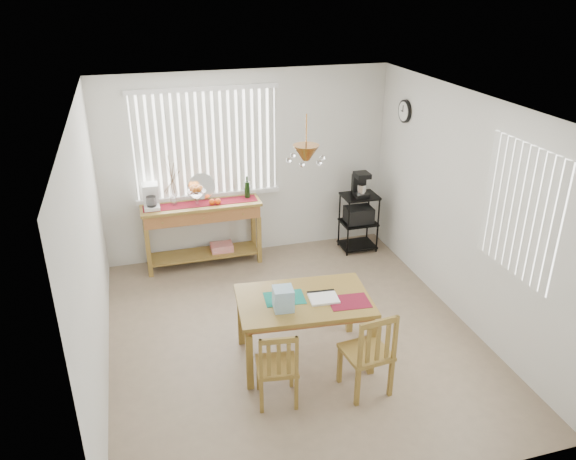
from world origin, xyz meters
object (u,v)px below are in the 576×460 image
object	(u,v)px
wire_cart	(359,217)
chair_right	(368,353)
sideboard	(203,219)
cart_items	(360,184)
dining_table	(304,306)
chair_left	(277,367)

from	to	relation	value
wire_cart	chair_right	xyz separation A→B (m)	(-1.12, -2.94, -0.06)
sideboard	chair_right	xyz separation A→B (m)	(1.11, -3.09, -0.23)
sideboard	cart_items	xyz separation A→B (m)	(2.23, -0.15, 0.33)
wire_cart	cart_items	xyz separation A→B (m)	(0.00, 0.01, 0.50)
wire_cart	chair_right	bearing A→B (deg)	-110.83
dining_table	chair_left	xyz separation A→B (m)	(-0.44, -0.58, -0.24)
dining_table	sideboard	bearing A→B (deg)	105.82
chair_right	sideboard	bearing A→B (deg)	109.79
sideboard	dining_table	xyz separation A→B (m)	(0.68, -2.42, -0.04)
sideboard	wire_cart	distance (m)	2.24
sideboard	chair_right	world-z (taller)	chair_right
sideboard	wire_cart	size ratio (longest dim) A/B	1.90
chair_left	chair_right	size ratio (longest dim) A/B	0.90
sideboard	dining_table	bearing A→B (deg)	-74.18
wire_cart	dining_table	distance (m)	2.74
sideboard	chair_left	size ratio (longest dim) A/B	1.96
wire_cart	dining_table	xyz separation A→B (m)	(-1.55, -2.26, 0.13)
cart_items	dining_table	xyz separation A→B (m)	(-1.55, -2.27, -0.37)
sideboard	cart_items	distance (m)	2.26
dining_table	cart_items	bearing A→B (deg)	55.73
wire_cart	chair_left	xyz separation A→B (m)	(-1.99, -2.84, -0.11)
wire_cart	cart_items	world-z (taller)	cart_items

